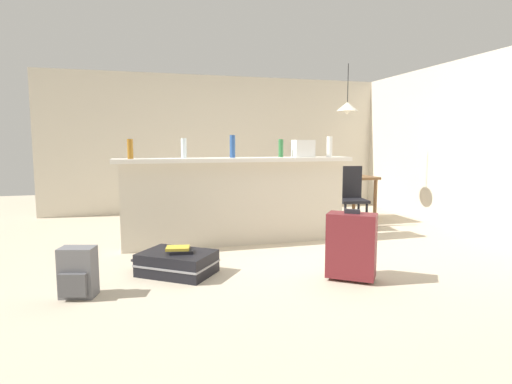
# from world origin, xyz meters

# --- Properties ---
(ground_plane) EXTENTS (13.00, 13.00, 0.05)m
(ground_plane) POSITION_xyz_m (0.00, 0.00, -0.03)
(ground_plane) COLOR beige
(wall_back) EXTENTS (6.60, 0.10, 2.50)m
(wall_back) POSITION_xyz_m (0.00, 3.05, 1.25)
(wall_back) COLOR beige
(wall_back) RESTS_ON ground_plane
(wall_right) EXTENTS (0.10, 6.00, 2.50)m
(wall_right) POSITION_xyz_m (3.05, 0.30, 1.25)
(wall_right) COLOR beige
(wall_right) RESTS_ON ground_plane
(partition_half_wall) EXTENTS (2.80, 0.20, 1.04)m
(partition_half_wall) POSITION_xyz_m (-0.43, 0.32, 0.52)
(partition_half_wall) COLOR beige
(partition_half_wall) RESTS_ON ground_plane
(bar_countertop) EXTENTS (2.96, 0.40, 0.05)m
(bar_countertop) POSITION_xyz_m (-0.43, 0.32, 1.07)
(bar_countertop) COLOR white
(bar_countertop) RESTS_ON partition_half_wall
(bottle_amber) EXTENTS (0.07, 0.07, 0.23)m
(bottle_amber) POSITION_xyz_m (-1.69, 0.29, 1.21)
(bottle_amber) COLOR #9E661E
(bottle_amber) RESTS_ON bar_countertop
(bottle_clear) EXTENTS (0.07, 0.07, 0.24)m
(bottle_clear) POSITION_xyz_m (-1.08, 0.34, 1.21)
(bottle_clear) COLOR silver
(bottle_clear) RESTS_ON bar_countertop
(bottle_blue) EXTENTS (0.07, 0.07, 0.28)m
(bottle_blue) POSITION_xyz_m (-0.48, 0.36, 1.23)
(bottle_blue) COLOR #284C89
(bottle_blue) RESTS_ON bar_countertop
(bottle_green) EXTENTS (0.06, 0.06, 0.23)m
(bottle_green) POSITION_xyz_m (0.15, 0.35, 1.21)
(bottle_green) COLOR #2D6B38
(bottle_green) RESTS_ON bar_countertop
(bottle_white) EXTENTS (0.07, 0.07, 0.27)m
(bottle_white) POSITION_xyz_m (0.78, 0.25, 1.23)
(bottle_white) COLOR silver
(bottle_white) RESTS_ON bar_countertop
(grocery_bag) EXTENTS (0.26, 0.18, 0.22)m
(grocery_bag) POSITION_xyz_m (0.44, 0.30, 1.20)
(grocery_bag) COLOR silver
(grocery_bag) RESTS_ON bar_countertop
(dining_table) EXTENTS (1.10, 0.80, 0.74)m
(dining_table) POSITION_xyz_m (1.50, 1.41, 0.65)
(dining_table) COLOR brown
(dining_table) RESTS_ON ground_plane
(dining_chair_near_partition) EXTENTS (0.46, 0.46, 0.93)m
(dining_chair_near_partition) POSITION_xyz_m (1.41, 0.82, 0.52)
(dining_chair_near_partition) COLOR black
(dining_chair_near_partition) RESTS_ON ground_plane
(dining_chair_far_side) EXTENTS (0.41, 0.41, 0.93)m
(dining_chair_far_side) POSITION_xyz_m (1.51, 1.99, 0.52)
(dining_chair_far_side) COLOR black
(dining_chair_far_side) RESTS_ON ground_plane
(pendant_lamp) EXTENTS (0.34, 0.34, 0.77)m
(pendant_lamp) POSITION_xyz_m (1.58, 1.31, 1.84)
(pendant_lamp) COLOR black
(suitcase_flat_black) EXTENTS (0.86, 0.81, 0.22)m
(suitcase_flat_black) POSITION_xyz_m (-1.28, -0.70, 0.11)
(suitcase_flat_black) COLOR black
(suitcase_flat_black) RESTS_ON ground_plane
(suitcase_upright_maroon) EXTENTS (0.50, 0.46, 0.67)m
(suitcase_upright_maroon) POSITION_xyz_m (0.27, -1.32, 0.33)
(suitcase_upright_maroon) COLOR maroon
(suitcase_upright_maroon) RESTS_ON ground_plane
(backpack_grey) EXTENTS (0.32, 0.29, 0.42)m
(backpack_grey) POSITION_xyz_m (-2.12, -1.10, 0.20)
(backpack_grey) COLOR slate
(backpack_grey) RESTS_ON ground_plane
(book_stack) EXTENTS (0.27, 0.21, 0.06)m
(book_stack) POSITION_xyz_m (-1.25, -0.74, 0.25)
(book_stack) COLOR black
(book_stack) RESTS_ON suitcase_flat_black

